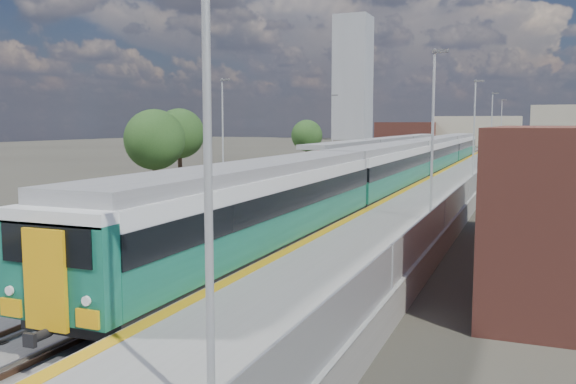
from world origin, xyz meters
The scene contains 11 objects.
ground centered at (0.00, 50.00, 0.00)m, with size 320.00×320.00×0.00m, color #47443A.
ballast_bed centered at (-2.25, 52.50, 0.03)m, with size 10.50×155.00×0.06m, color #565451.
tracks centered at (-1.65, 54.18, 0.11)m, with size 8.96×160.00×0.17m.
platform_right centered at (5.28, 52.49, 0.54)m, with size 4.70×155.00×8.52m.
platform_left centered at (-9.05, 52.49, 0.52)m, with size 4.30×155.00×8.52m.
buildings centered at (-18.12, 138.60, 10.70)m, with size 72.00×185.50×40.00m.
green_train centered at (1.50, 45.11, 2.28)m, with size 2.94×81.71×3.23m.
red_train centered at (-5.50, 67.72, 2.06)m, with size 2.76×56.00×3.48m.
tree_a centered at (-16.68, 34.91, 4.04)m, with size 4.74×4.74×6.42m.
tree_b centered at (-22.43, 47.73, 4.29)m, with size 5.03×5.03×6.81m.
tree_c centered at (-18.10, 73.21, 3.65)m, with size 4.28×4.28×5.80m.
Camera 1 is at (10.74, -5.33, 5.31)m, focal length 38.00 mm.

